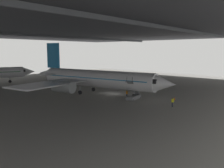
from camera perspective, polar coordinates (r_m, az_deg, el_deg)
name	(u,v)px	position (r m, az deg, el deg)	size (l,w,h in m)	color
ground_plane	(112,94)	(53.26, -0.04, -2.36)	(110.00, 110.00, 0.00)	gray
hangar_structure	(70,29)	(62.43, -10.02, 13.00)	(121.00, 99.00, 15.79)	#4C4F54
airplane_main	(94,78)	(52.92, -4.32, 1.34)	(35.81, 36.79, 11.51)	white
boarding_stairs	(133,95)	(47.45, 5.19, -2.77)	(4.36, 2.02, 4.67)	slate
crew_worker_near_nose	(173,102)	(41.85, 14.44, -4.17)	(0.51, 0.35, 1.65)	#232838
crew_worker_by_stairs	(127,93)	(48.51, 3.60, -2.31)	(0.35, 0.51, 1.60)	#232838
traffic_cone_orange	(175,99)	(47.93, 14.88, -3.44)	(0.36, 0.36, 0.60)	black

